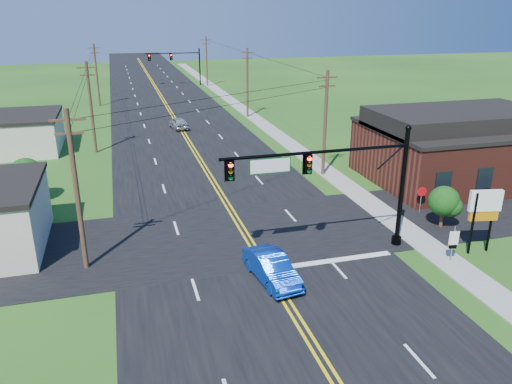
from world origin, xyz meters
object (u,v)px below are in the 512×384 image
object	(u,v)px
signal_mast_far	(176,61)
stop_sign	(422,194)
route_sign	(453,241)
blue_car	(272,268)
signal_mast_main	(333,177)

from	to	relation	value
signal_mast_far	stop_sign	xyz separation A→B (m)	(8.56, -68.02, -3.10)
signal_mast_far	route_sign	world-z (taller)	signal_mast_far
signal_mast_far	route_sign	distance (m)	75.20
blue_car	stop_sign	distance (m)	14.33
blue_car	stop_sign	world-z (taller)	stop_sign
stop_sign	signal_mast_far	bearing A→B (deg)	105.49
signal_mast_main	blue_car	bearing A→B (deg)	-153.09
blue_car	stop_sign	size ratio (longest dim) A/B	2.25
route_sign	signal_mast_far	bearing A→B (deg)	107.23
blue_car	route_sign	world-z (taller)	route_sign
signal_mast_far	signal_mast_main	bearing A→B (deg)	-90.08
blue_car	route_sign	size ratio (longest dim) A/B	2.03
route_sign	signal_mast_main	bearing A→B (deg)	167.95
blue_car	route_sign	distance (m)	10.59
signal_mast_main	stop_sign	xyz separation A→B (m)	(8.66, 3.98, -3.31)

